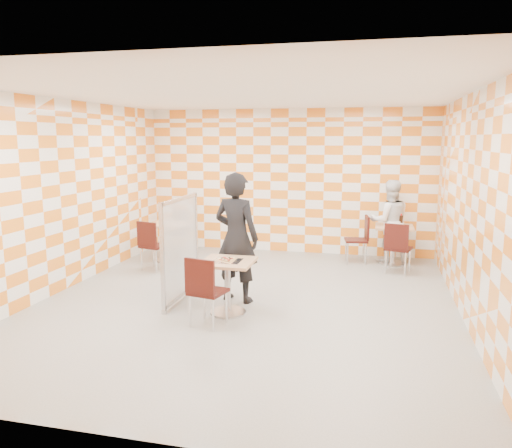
{
  "coord_description": "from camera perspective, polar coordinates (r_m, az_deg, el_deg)",
  "views": [
    {
      "loc": [
        1.78,
        -6.83,
        2.39
      ],
      "look_at": [
        0.1,
        0.2,
        1.15
      ],
      "focal_mm": 35.0,
      "sensor_mm": 36.0,
      "label": 1
    }
  ],
  "objects": [
    {
      "name": "empty_table",
      "position": [
        9.95,
        -9.99,
        -1.31
      ],
      "size": [
        0.7,
        0.7,
        0.75
      ],
      "color": "tan",
      "rests_on": "ground"
    },
    {
      "name": "chair_main_front",
      "position": [
        6.39,
        -5.94,
        -7.12
      ],
      "size": [
        0.5,
        0.51,
        0.92
      ],
      "color": "#360E0A",
      "rests_on": "ground"
    },
    {
      "name": "pizza_on_foil",
      "position": [
        6.8,
        -3.31,
        -4.08
      ],
      "size": [
        0.4,
        0.4,
        0.04
      ],
      "color": "silver",
      "rests_on": "main_table"
    },
    {
      "name": "chair_empty_near",
      "position": [
        9.23,
        -11.92,
        -2.01
      ],
      "size": [
        0.52,
        0.52,
        0.92
      ],
      "color": "#360E0A",
      "rests_on": "ground"
    },
    {
      "name": "chair_second_front",
      "position": [
        9.17,
        15.86,
        -2.25
      ],
      "size": [
        0.52,
        0.53,
        0.92
      ],
      "color": "#360E0A",
      "rests_on": "ground"
    },
    {
      "name": "soda_bottle",
      "position": [
        9.87,
        16.23,
        0.39
      ],
      "size": [
        0.07,
        0.07,
        0.23
      ],
      "color": "black",
      "rests_on": "second_table"
    },
    {
      "name": "chair_second_side",
      "position": [
        9.83,
        11.92,
        -1.3
      ],
      "size": [
        0.49,
        0.48,
        0.92
      ],
      "color": "#360E0A",
      "rests_on": "ground"
    },
    {
      "name": "chair_empty_far",
      "position": [
        10.48,
        -8.89,
        -0.52
      ],
      "size": [
        0.54,
        0.54,
        0.92
      ],
      "color": "#360E0A",
      "rests_on": "ground"
    },
    {
      "name": "partition",
      "position": [
        7.47,
        -8.63,
        -2.74
      ],
      "size": [
        0.08,
        1.38,
        1.55
      ],
      "color": "white",
      "rests_on": "ground"
    },
    {
      "name": "man_dark",
      "position": [
        7.31,
        -2.26,
        -1.56
      ],
      "size": [
        0.79,
        0.62,
        1.92
      ],
      "primitive_type": "imported",
      "rotation": [
        0.0,
        0.0,
        2.9
      ],
      "color": "black",
      "rests_on": "ground"
    },
    {
      "name": "sport_bottle",
      "position": [
        9.88,
        14.58,
        0.39
      ],
      "size": [
        0.06,
        0.06,
        0.2
      ],
      "color": "white",
      "rests_on": "second_table"
    },
    {
      "name": "room_shell",
      "position": [
        7.64,
        -0.13,
        3.04
      ],
      "size": [
        7.0,
        7.0,
        7.0
      ],
      "color": "#979691",
      "rests_on": "ground"
    },
    {
      "name": "second_table",
      "position": [
        9.88,
        15.48,
        -1.59
      ],
      "size": [
        0.7,
        0.7,
        0.75
      ],
      "color": "tan",
      "rests_on": "ground"
    },
    {
      "name": "man_white",
      "position": [
        10.01,
        15.02,
        0.3
      ],
      "size": [
        0.9,
        0.77,
        1.61
      ],
      "primitive_type": "imported",
      "rotation": [
        0.0,
        0.0,
        3.36
      ],
      "color": "white",
      "rests_on": "ground"
    },
    {
      "name": "main_table",
      "position": [
        6.88,
        -3.25,
        -6.14
      ],
      "size": [
        0.7,
        0.7,
        0.75
      ],
      "color": "tan",
      "rests_on": "ground"
    }
  ]
}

